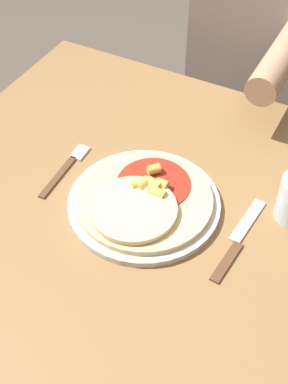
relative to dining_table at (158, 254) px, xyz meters
name	(u,v)px	position (x,y,z in m)	size (l,w,h in m)	color
dining_table	(158,254)	(0.00, 0.00, 0.00)	(1.05, 0.92, 0.76)	olive
plate	(144,204)	(-0.04, 0.01, 0.12)	(0.30, 0.30, 0.01)	beige
pizza	(143,199)	(-0.04, 0.01, 0.14)	(0.27, 0.27, 0.04)	#E0C689
fork	(67,167)	(-0.23, 0.03, 0.12)	(0.03, 0.18, 0.00)	brown
knife	(238,240)	(0.16, 0.02, 0.12)	(0.03, 0.22, 0.00)	brown
person_diner	(260,63)	(-0.03, 0.71, 0.05)	(0.37, 0.52, 1.19)	#2D2D38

